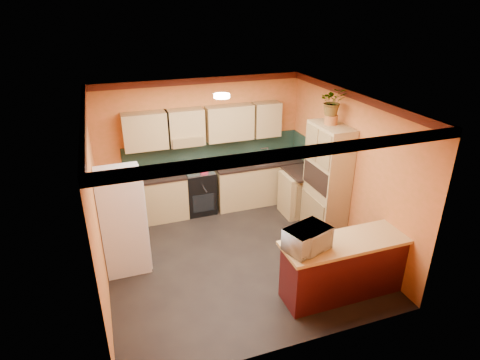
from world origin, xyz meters
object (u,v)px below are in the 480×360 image
fridge (123,221)px  pantry (327,181)px  stove (200,191)px  breakfast_bar (343,269)px  microwave (307,239)px  base_cabinets_back (229,187)px

fridge → pantry: size_ratio=0.81×
stove → breakfast_bar: 3.49m
breakfast_bar → microwave: bearing=180.0°
base_cabinets_back → breakfast_bar: same height
base_cabinets_back → fridge: (-2.22, -1.44, 0.41)m
stove → pantry: (2.00, -1.56, 0.59)m
stove → fridge: 2.19m
breakfast_bar → stove: bearing=112.8°
fridge → breakfast_bar: bearing=-31.1°
stove → microwave: microwave is taller
base_cabinets_back → fridge: fridge is taller
fridge → pantry: pantry is taller
pantry → breakfast_bar: bearing=-111.2°
base_cabinets_back → microwave: bearing=-88.4°
base_cabinets_back → stove: (-0.62, -0.00, 0.02)m
microwave → pantry: bearing=34.1°
microwave → stove: bearing=84.4°
base_cabinets_back → breakfast_bar: size_ratio=2.03×
stove → breakfast_bar: (1.36, -3.22, -0.02)m
stove → breakfast_bar: stove is taller
pantry → microwave: size_ratio=3.50×
microwave → breakfast_bar: bearing=-18.1°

